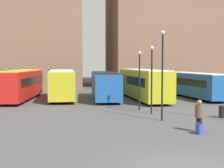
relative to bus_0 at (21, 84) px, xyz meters
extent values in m
plane|color=#4C4C4F|center=(9.42, -22.84, -1.69)|extent=(160.00, 160.00, 0.00)
cube|color=#7F604C|center=(21.67, 20.07, 11.47)|extent=(19.33, 17.57, 26.32)
cube|color=red|center=(-0.01, -0.10, -0.05)|extent=(3.47, 11.36, 2.76)
cube|color=black|center=(0.41, 4.47, 0.30)|extent=(2.67, 2.27, 1.05)
cube|color=black|center=(-0.10, -1.10, 0.30)|extent=(3.13, 7.35, 0.83)
cube|color=yellow|center=(-0.01, -0.10, 1.37)|extent=(3.25, 11.12, 0.08)
cylinder|color=black|center=(0.31, 3.35, -1.22)|extent=(2.43, 1.15, 0.94)
cylinder|color=black|center=(-0.33, -3.55, -1.22)|extent=(2.43, 1.15, 0.94)
cube|color=gold|center=(4.29, -0.28, -0.03)|extent=(2.76, 9.35, 2.74)
cube|color=black|center=(4.19, 3.52, 0.31)|extent=(2.59, 1.78, 1.04)
cube|color=black|center=(4.31, -1.12, 0.31)|extent=(2.70, 6.01, 0.82)
cube|color=white|center=(4.29, -0.28, 1.38)|extent=(2.55, 9.16, 0.08)
cylinder|color=black|center=(4.21, 2.59, -1.17)|extent=(2.44, 1.10, 1.04)
cylinder|color=black|center=(4.36, -3.16, -1.17)|extent=(2.44, 1.10, 1.04)
cube|color=#1E56A3|center=(8.81, -0.87, -0.15)|extent=(2.77, 9.80, 2.55)
cube|color=black|center=(8.92, 3.12, 0.17)|extent=(2.60, 1.86, 0.97)
cube|color=black|center=(8.79, -1.74, 0.17)|extent=(2.71, 6.30, 0.77)
cube|color=black|center=(8.81, -0.87, 1.17)|extent=(2.56, 9.60, 0.08)
cylinder|color=black|center=(8.89, 2.15, -1.22)|extent=(2.44, 1.01, 0.94)
cylinder|color=black|center=(8.74, -3.89, -1.22)|extent=(2.44, 1.01, 0.94)
cube|color=gold|center=(12.83, -1.50, -0.01)|extent=(3.29, 11.57, 2.85)
cube|color=black|center=(12.53, 3.18, 0.35)|extent=(2.72, 2.26, 1.08)
cube|color=black|center=(12.90, -2.53, 0.35)|extent=(3.05, 7.47, 0.85)
cube|color=white|center=(12.83, -1.50, 1.46)|extent=(3.07, 11.33, 0.08)
cylinder|color=black|center=(12.60, 2.03, -1.22)|extent=(2.51, 1.09, 0.94)
cylinder|color=black|center=(13.06, -5.04, -1.22)|extent=(2.51, 1.09, 0.94)
cube|color=#1E56A3|center=(18.85, -0.47, -0.20)|extent=(3.64, 11.37, 2.42)
cube|color=black|center=(18.34, 4.08, 0.11)|extent=(2.68, 2.31, 0.92)
cube|color=black|center=(18.96, -1.47, 0.11)|extent=(3.23, 7.38, 0.73)
cube|color=white|center=(18.85, -0.47, 1.05)|extent=(3.43, 11.13, 0.08)
cylinder|color=black|center=(18.47, 2.97, -1.18)|extent=(2.43, 1.26, 1.01)
cylinder|color=black|center=(19.23, -3.91, -1.18)|extent=(2.43, 1.26, 1.01)
cylinder|color=black|center=(12.28, -17.18, -1.28)|extent=(0.18, 0.18, 0.82)
cylinder|color=black|center=(12.46, -17.15, -1.28)|extent=(0.18, 0.18, 0.82)
cylinder|color=brown|center=(12.37, -17.16, -0.51)|extent=(0.53, 0.53, 0.72)
sphere|color=#9E7051|center=(12.37, -17.16, -0.01)|extent=(0.27, 0.27, 0.27)
cube|color=#334CB2|center=(12.18, -17.65, -1.40)|extent=(0.30, 0.46, 0.57)
cube|color=black|center=(12.21, -17.79, -0.99)|extent=(0.13, 0.04, 0.26)
cylinder|color=black|center=(11.33, -10.65, 0.76)|extent=(0.12, 0.12, 4.90)
sphere|color=beige|center=(11.33, -10.65, 3.29)|extent=(0.28, 0.28, 0.28)
cylinder|color=black|center=(11.31, -13.52, 1.19)|extent=(0.12, 0.12, 5.76)
sphere|color=beige|center=(11.31, -13.52, 4.16)|extent=(0.28, 0.28, 0.28)
cylinder|color=black|center=(10.82, -8.66, 0.61)|extent=(0.12, 0.12, 4.59)
sphere|color=beige|center=(10.82, -8.66, 2.98)|extent=(0.28, 0.28, 0.28)
cylinder|color=black|center=(15.88, -12.94, -1.26)|extent=(0.52, 0.52, 0.85)
camera|label=1|loc=(5.40, -33.56, 2.15)|focal=50.00mm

